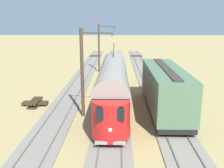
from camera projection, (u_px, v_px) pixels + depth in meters
The scene contains 10 objects.
ground_plane at pixel (113, 96), 27.91m from camera, with size 220.00×220.00×0.00m, color #9E8956.
track_streetcar_siding at pixel (156, 95), 28.10m from camera, with size 2.80×80.00×0.18m.
track_adjacent_siding at pixel (113, 95), 28.20m from camera, with size 2.80×80.00×0.18m.
track_third_siding at pixel (72, 95), 28.30m from camera, with size 2.80×80.00×0.18m.
vintage_streetcar at pixel (113, 82), 24.46m from camera, with size 2.65×18.00×5.23m.
boxcar_adjacent at pixel (165, 88), 22.73m from camera, with size 2.96×11.14×3.85m.
catenary_pole_foreground at pixel (99, 47), 40.09m from camera, with size 2.69×0.28×7.40m.
catenary_pole_mid_near at pixel (83, 72), 21.30m from camera, with size 2.69×0.28×7.40m.
overhead_wire_run at pixel (113, 30), 30.51m from camera, with size 2.49×23.37×0.18m.
spare_tie_stack at pixel (35, 103), 24.87m from camera, with size 2.40×2.40×0.54m.
Camera 1 is at (-0.44, 26.75, 8.05)m, focal length 41.69 mm.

